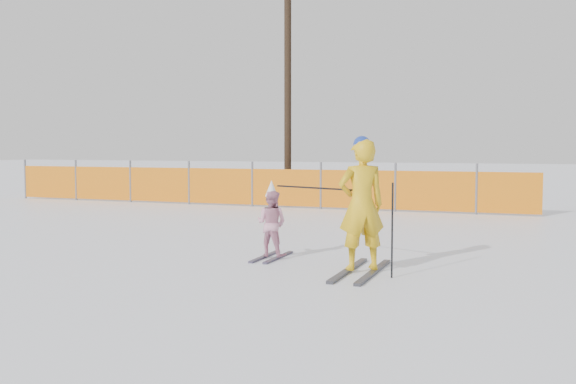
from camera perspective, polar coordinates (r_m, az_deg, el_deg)
name	(u,v)px	position (r m, az deg, el deg)	size (l,w,h in m)	color
ground	(275,266)	(8.93, -1.15, -6.63)	(120.00, 120.00, 0.00)	white
adult	(361,205)	(8.43, 6.54, -1.16)	(0.75, 1.71, 1.79)	black
child	(272,223)	(9.52, -1.47, -2.75)	(0.51, 1.06, 1.16)	black
ski_poles	(348,207)	(8.55, 5.37, -1.30)	(1.87, 0.79, 1.21)	black
safety_fence	(242,186)	(17.96, -4.09, 0.51)	(15.54, 0.06, 1.25)	#595960
tree_trunks	(523,89)	(18.22, 20.16, 8.58)	(9.47, 1.61, 6.91)	#302115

